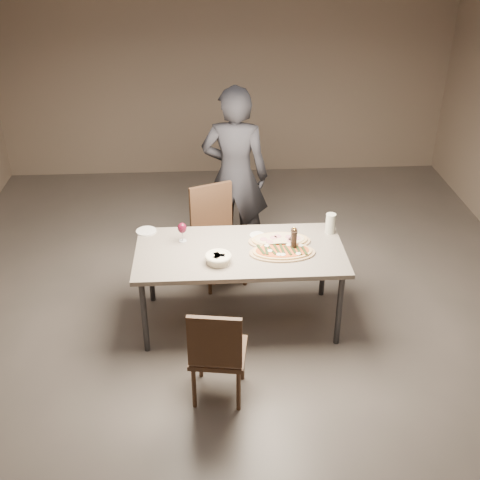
{
  "coord_description": "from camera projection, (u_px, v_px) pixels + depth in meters",
  "views": [
    {
      "loc": [
        -0.26,
        -4.44,
        3.39
      ],
      "look_at": [
        0.0,
        0.0,
        0.85
      ],
      "focal_mm": 45.0,
      "sensor_mm": 36.0,
      "label": 1
    }
  ],
  "objects": [
    {
      "name": "ham_pizza",
      "position": [
        280.0,
        240.0,
        5.28
      ],
      "size": [
        0.55,
        0.3,
        0.04
      ],
      "rotation": [
        0.0,
        0.0,
        0.04
      ],
      "color": "tan",
      "rests_on": "dining_table"
    },
    {
      "name": "pepper_mill_left",
      "position": [
        294.0,
        241.0,
        5.11
      ],
      "size": [
        0.05,
        0.05,
        0.21
      ],
      "rotation": [
        0.0,
        0.0,
        -0.03
      ],
      "color": "black",
      "rests_on": "dining_table"
    },
    {
      "name": "bread_basket",
      "position": [
        218.0,
        258.0,
        4.96
      ],
      "size": [
        0.22,
        0.22,
        0.08
      ],
      "rotation": [
        0.0,
        0.0,
        -0.16
      ],
      "color": "beige",
      "rests_on": "dining_table"
    },
    {
      "name": "wine_glass",
      "position": [
        182.0,
        229.0,
        5.24
      ],
      "size": [
        0.08,
        0.08,
        0.18
      ],
      "rotation": [
        0.0,
        0.0,
        0.15
      ],
      "color": "silver",
      "rests_on": "dining_table"
    },
    {
      "name": "zucchini_pizza",
      "position": [
        282.0,
        252.0,
        5.11
      ],
      "size": [
        0.57,
        0.31,
        0.05
      ],
      "rotation": [
        0.0,
        0.0,
        -0.25
      ],
      "color": "tan",
      "rests_on": "dining_table"
    },
    {
      "name": "room",
      "position": [
        240.0,
        181.0,
        4.84
      ],
      "size": [
        7.0,
        7.0,
        7.0
      ],
      "color": "#5D5650",
      "rests_on": "ground"
    },
    {
      "name": "pepper_mill_right",
      "position": [
        294.0,
        239.0,
        5.12
      ],
      "size": [
        0.06,
        0.06,
        0.22
      ],
      "rotation": [
        0.0,
        0.0,
        -0.12
      ],
      "color": "black",
      "rests_on": "dining_table"
    },
    {
      "name": "side_plate",
      "position": [
        146.0,
        231.0,
        5.45
      ],
      "size": [
        0.18,
        0.18,
        0.01
      ],
      "rotation": [
        0.0,
        0.0,
        0.03
      ],
      "color": "white",
      "rests_on": "dining_table"
    },
    {
      "name": "oil_dish",
      "position": [
        257.0,
        236.0,
        5.37
      ],
      "size": [
        0.14,
        0.14,
        0.02
      ],
      "rotation": [
        0.0,
        0.0,
        0.41
      ],
      "color": "white",
      "rests_on": "dining_table"
    },
    {
      "name": "diner",
      "position": [
        235.0,
        176.0,
        6.09
      ],
      "size": [
        0.75,
        0.56,
        1.86
      ],
      "primitive_type": "imported",
      "rotation": [
        0.0,
        0.0,
        2.96
      ],
      "color": "black",
      "rests_on": "ground"
    },
    {
      "name": "carafe",
      "position": [
        330.0,
        223.0,
        5.39
      ],
      "size": [
        0.09,
        0.09,
        0.19
      ],
      "rotation": [
        0.0,
        0.0,
        0.08
      ],
      "color": "silver",
      "rests_on": "dining_table"
    },
    {
      "name": "dining_table",
      "position": [
        240.0,
        256.0,
        5.19
      ],
      "size": [
        1.8,
        0.9,
        0.75
      ],
      "color": "gray",
      "rests_on": "ground"
    },
    {
      "name": "chair_far",
      "position": [
        216.0,
        229.0,
        5.93
      ],
      "size": [
        0.6,
        0.6,
        0.97
      ],
      "rotation": [
        0.0,
        0.0,
        3.51
      ],
      "color": "#412B1B",
      "rests_on": "ground"
    },
    {
      "name": "chair_near",
      "position": [
        217.0,
        351.0,
        4.42
      ],
      "size": [
        0.47,
        0.47,
        0.87
      ],
      "rotation": [
        0.0,
        0.0,
        -0.15
      ],
      "color": "#412B1B",
      "rests_on": "ground"
    }
  ]
}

